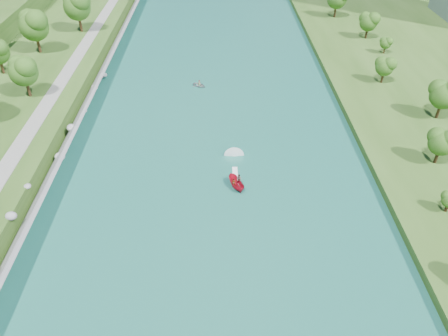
{
  "coord_description": "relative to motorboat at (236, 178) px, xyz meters",
  "views": [
    {
      "loc": [
        1.43,
        -40.65,
        45.13
      ],
      "look_at": [
        2.41,
        16.51,
        2.5
      ],
      "focal_mm": 35.0,
      "sensor_mm": 36.0,
      "label": 1
    }
  ],
  "objects": [
    {
      "name": "motorboat",
      "position": [
        0.0,
        0.0,
        0.0
      ],
      "size": [
        3.6,
        19.07,
        2.16
      ],
      "rotation": [
        0.0,
        0.0,
        3.56
      ],
      "color": "red",
      "rests_on": "river_water"
    },
    {
      "name": "river_water",
      "position": [
        -4.35,
        4.11,
        -0.78
      ],
      "size": [
        55.0,
        240.0,
        0.1
      ],
      "primitive_type": "cube",
      "color": "#175953",
      "rests_on": "ground"
    },
    {
      "name": "ground",
      "position": [
        -4.35,
        -15.89,
        -0.83
      ],
      "size": [
        260.0,
        260.0,
        0.0
      ],
      "primitive_type": "plane",
      "color": "#2D5119",
      "rests_on": "ground"
    },
    {
      "name": "riprap_bank",
      "position": [
        -30.2,
        3.55,
        0.98
      ],
      "size": [
        4.06,
        236.0,
        4.53
      ],
      "color": "slate",
      "rests_on": "ground"
    },
    {
      "name": "trees_east",
      "position": [
        35.28,
        22.06,
        5.2
      ],
      "size": [
        15.73,
        142.8,
        10.67
      ],
      "color": "#244512",
      "rests_on": "berm_east"
    },
    {
      "name": "raft",
      "position": [
        -7.03,
        35.55,
        -0.36
      ],
      "size": [
        4.03,
        3.81,
        1.47
      ],
      "rotation": [
        0.0,
        0.0,
        0.95
      ],
      "color": "gray",
      "rests_on": "river_water"
    },
    {
      "name": "riverside_path",
      "position": [
        -36.85,
        4.11,
        2.72
      ],
      "size": [
        3.0,
        200.0,
        0.1
      ],
      "primitive_type": "cube",
      "color": "gray",
      "rests_on": "berm_west"
    }
  ]
}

